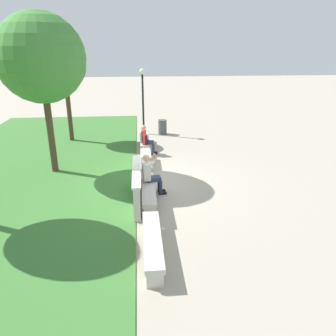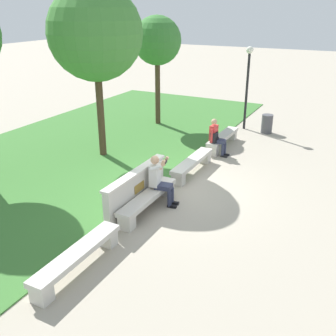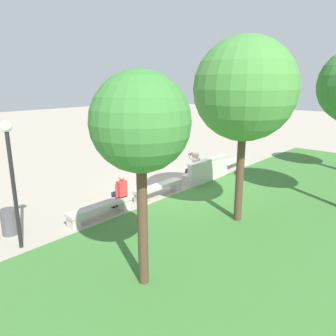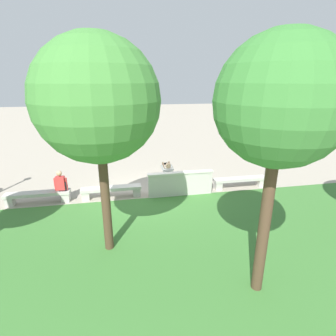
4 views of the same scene
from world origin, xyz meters
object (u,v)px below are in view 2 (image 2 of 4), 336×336
Objects in this scene: bench_mid at (192,163)px; person_distant at (216,136)px; bench_main at (78,257)px; lamp_post at (248,75)px; person_photographer at (159,178)px; tree_right_background at (157,41)px; tree_left_background at (95,34)px; backpack at (214,138)px; bench_near at (148,199)px; trash_bin at (267,124)px; bench_far at (223,139)px.

person_distant reaches higher than bench_mid.
lamp_post is (10.71, -0.01, 1.91)m from bench_main.
bench_mid is 1.77× the size of person_photographer.
tree_left_background is at bearing -177.81° from tree_right_background.
bench_main is at bearing 179.48° from person_distant.
backpack is 5.08m from tree_left_background.
trash_bin is (7.84, -0.99, 0.07)m from bench_near.
tree_left_background is (2.73, 3.37, 3.67)m from bench_near.
bench_main is 1.77× the size of person_photographer.
person_photographer is (-2.25, -0.08, 0.43)m from bench_mid.
person_distant is 3.43m from trash_bin.
lamp_post reaches higher than person_photographer.
backpack is at bearing -124.91° from tree_right_background.
lamp_post reaches higher than bench_mid.
lamp_post is at bearing 0.91° from person_distant.
lamp_post is at bearing 80.87° from trash_bin.
bench_near is at bearing 180.00° from bench_mid.
person_distant is at bearing -2.07° from bench_mid.
person_distant reaches higher than bench_main.
bench_mid is (2.71, 0.00, 0.00)m from bench_near.
bench_main and bench_mid have the same top height.
trash_bin is at bearing -99.13° from lamp_post.
bench_far is at bearing -113.61° from tree_right_background.
person_distant reaches higher than trash_bin.
person_distant is 1.68× the size of trash_bin.
bench_mid is at bearing 1.95° from person_photographer.
bench_mid is 0.52× the size of tree_right_background.
bench_near is 0.52× the size of tree_right_background.
bench_main is at bearing 178.62° from person_photographer.
person_distant is at bearing -179.09° from lamp_post.
trash_bin is 2.09m from lamp_post.
tree_left_background reaches higher than person_distant.
bench_near is at bearing 172.79° from trash_bin.
bench_far is at bearing -51.35° from tree_left_background.
person_photographer reaches higher than person_distant.
person_photographer is at bearing 172.93° from trash_bin.
bench_main is 1.85× the size of person_distant.
tree_left_background reaches higher than backpack.
tree_left_background is (-2.70, 3.37, 3.67)m from bench_far.
bench_near is at bearing 180.00° from bench_far.
trash_bin reaches higher than bench_near.
person_photographer is 1.05× the size of person_distant.
lamp_post is at bearing -73.81° from tree_right_background.
person_distant is 2.94× the size of backpack.
person_photographer reaches higher than backpack.
person_photographer is 7.68m from lamp_post.
tree_right_background is 5.94× the size of trash_bin.
lamp_post is (2.57, -0.01, 1.91)m from bench_far.
bench_near is 0.63m from person_photographer.
bench_far is 0.95m from person_distant.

